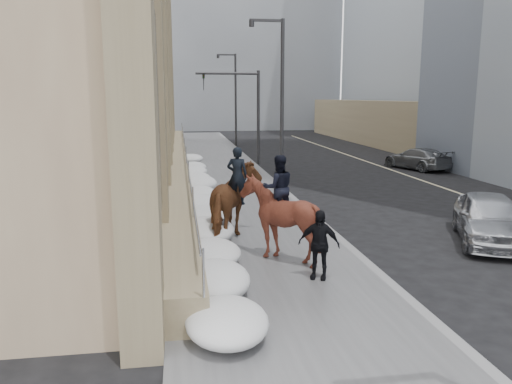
# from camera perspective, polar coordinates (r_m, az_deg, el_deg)

# --- Properties ---
(ground) EXTENTS (140.00, 140.00, 0.00)m
(ground) POSITION_cam_1_polar(r_m,az_deg,el_deg) (11.38, 2.86, -11.72)
(ground) COLOR black
(ground) RESTS_ON ground
(sidewalk) EXTENTS (5.00, 80.00, 0.12)m
(sidewalk) POSITION_cam_1_polar(r_m,az_deg,el_deg) (20.85, -2.68, -1.07)
(sidewalk) COLOR #47474A
(sidewalk) RESTS_ON ground
(curb) EXTENTS (0.24, 80.00, 0.12)m
(curb) POSITION_cam_1_polar(r_m,az_deg,el_deg) (21.28, 4.35, -0.85)
(curb) COLOR slate
(curb) RESTS_ON ground
(lane_line) EXTENTS (0.15, 70.00, 0.01)m
(lane_line) POSITION_cam_1_polar(r_m,az_deg,el_deg) (24.30, 22.76, -0.33)
(lane_line) COLOR #BFB78C
(lane_line) RESTS_ON ground
(limestone_building) EXTENTS (6.10, 44.00, 18.00)m
(limestone_building) POSITION_cam_1_polar(r_m,az_deg,el_deg) (30.74, -15.35, 18.98)
(limestone_building) COLOR #9B8266
(limestone_building) RESTS_ON ground
(bg_building_mid) EXTENTS (30.00, 12.00, 28.00)m
(bg_building_mid) POSITION_cam_1_polar(r_m,az_deg,el_deg) (71.21, -3.98, 18.61)
(bg_building_mid) COLOR slate
(bg_building_mid) RESTS_ON ground
(bg_building_far) EXTENTS (24.00, 12.00, 20.00)m
(bg_building_far) POSITION_cam_1_polar(r_m,az_deg,el_deg) (82.56, -11.84, 14.55)
(bg_building_far) COLOR gray
(bg_building_far) RESTS_ON ground
(streetlight_mid) EXTENTS (1.71, 0.24, 8.00)m
(streetlight_mid) POSITION_cam_1_polar(r_m,az_deg,el_deg) (24.77, 2.64, 11.35)
(streetlight_mid) COLOR #2D2D30
(streetlight_mid) RESTS_ON ground
(streetlight_far) EXTENTS (1.71, 0.24, 8.00)m
(streetlight_far) POSITION_cam_1_polar(r_m,az_deg,el_deg) (44.55, -2.55, 11.13)
(streetlight_far) COLOR #2D2D30
(streetlight_far) RESTS_ON ground
(traffic_signal) EXTENTS (4.10, 0.22, 6.00)m
(traffic_signal) POSITION_cam_1_polar(r_m,az_deg,el_deg) (32.56, -1.37, 10.22)
(traffic_signal) COLOR #2D2D30
(traffic_signal) RESTS_ON ground
(snow_bank) EXTENTS (1.70, 18.10, 0.76)m
(snow_bank) POSITION_cam_1_polar(r_m,az_deg,el_deg) (18.81, -6.38, -1.16)
(snow_bank) COLOR silver
(snow_bank) RESTS_ON sidewalk
(mounted_horse_left) EXTENTS (2.03, 2.94, 2.79)m
(mounted_horse_left) POSITION_cam_1_polar(r_m,az_deg,el_deg) (14.83, -2.43, -1.08)
(mounted_horse_left) COLOR #512E18
(mounted_horse_left) RESTS_ON sidewalk
(mounted_horse_right) EXTENTS (1.87, 2.08, 2.76)m
(mounted_horse_right) POSITION_cam_1_polar(r_m,az_deg,el_deg) (13.07, 2.66, -2.67)
(mounted_horse_right) COLOR #471E14
(mounted_horse_right) RESTS_ON sidewalk
(pedestrian) EXTENTS (1.06, 0.78, 1.67)m
(pedestrian) POSITION_cam_1_polar(r_m,az_deg,el_deg) (11.86, 7.20, -5.96)
(pedestrian) COLOR black
(pedestrian) RESTS_ON sidewalk
(car_silver) EXTENTS (3.43, 4.76, 1.51)m
(car_silver) POSITION_cam_1_polar(r_m,az_deg,el_deg) (16.66, 25.10, -2.71)
(car_silver) COLOR silver
(car_silver) RESTS_ON ground
(car_grey) EXTENTS (3.16, 4.84, 1.30)m
(car_grey) POSITION_cam_1_polar(r_m,az_deg,el_deg) (31.92, 17.90, 3.65)
(car_grey) COLOR slate
(car_grey) RESTS_ON ground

